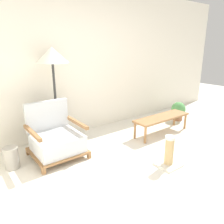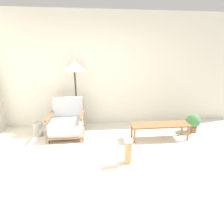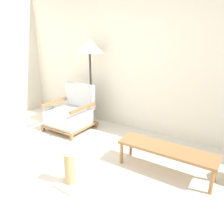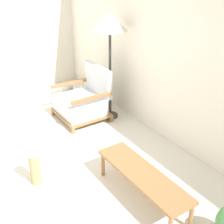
{
  "view_description": "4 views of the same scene",
  "coord_description": "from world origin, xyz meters",
  "px_view_note": "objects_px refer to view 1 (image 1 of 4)",
  "views": [
    {
      "loc": [
        -2.1,
        -1.4,
        1.65
      ],
      "look_at": [
        0.05,
        1.44,
        0.55
      ],
      "focal_mm": 35.0,
      "sensor_mm": 36.0,
      "label": 1
    },
    {
      "loc": [
        -0.3,
        -2.13,
        1.71
      ],
      "look_at": [
        0.05,
        1.44,
        0.55
      ],
      "focal_mm": 28.0,
      "sensor_mm": 36.0,
      "label": 2
    },
    {
      "loc": [
        1.79,
        -1.23,
        1.65
      ],
      "look_at": [
        0.05,
        1.44,
        0.55
      ],
      "focal_mm": 35.0,
      "sensor_mm": 36.0,
      "label": 3
    },
    {
      "loc": [
        3.01,
        -0.51,
        2.37
      ],
      "look_at": [
        0.05,
        1.44,
        0.55
      ],
      "focal_mm": 50.0,
      "sensor_mm": 36.0,
      "label": 4
    }
  ],
  "objects_px": {
    "floor_lamp": "(52,59)",
    "coffee_table": "(162,119)",
    "armchair": "(56,139)",
    "potted_plant": "(178,110)",
    "scratching_post": "(169,154)",
    "vase": "(11,158)"
  },
  "relations": [
    {
      "from": "potted_plant",
      "to": "scratching_post",
      "type": "bearing_deg",
      "value": -146.7
    },
    {
      "from": "armchair",
      "to": "coffee_table",
      "type": "height_order",
      "value": "armchair"
    },
    {
      "from": "vase",
      "to": "scratching_post",
      "type": "xyz_separation_m",
      "value": [
        1.79,
        -1.28,
        0.02
      ]
    },
    {
      "from": "vase",
      "to": "scratching_post",
      "type": "height_order",
      "value": "scratching_post"
    },
    {
      "from": "vase",
      "to": "potted_plant",
      "type": "height_order",
      "value": "potted_plant"
    },
    {
      "from": "floor_lamp",
      "to": "coffee_table",
      "type": "height_order",
      "value": "floor_lamp"
    },
    {
      "from": "vase",
      "to": "armchair",
      "type": "bearing_deg",
      "value": -3.67
    },
    {
      "from": "coffee_table",
      "to": "potted_plant",
      "type": "bearing_deg",
      "value": 17.76
    },
    {
      "from": "floor_lamp",
      "to": "coffee_table",
      "type": "distance_m",
      "value": 2.25
    },
    {
      "from": "floor_lamp",
      "to": "coffee_table",
      "type": "relative_size",
      "value": 1.32
    },
    {
      "from": "armchair",
      "to": "potted_plant",
      "type": "xyz_separation_m",
      "value": [
        2.89,
        -0.09,
        -0.05
      ]
    },
    {
      "from": "armchair",
      "to": "potted_plant",
      "type": "height_order",
      "value": "armchair"
    },
    {
      "from": "coffee_table",
      "to": "vase",
      "type": "bearing_deg",
      "value": 170.86
    },
    {
      "from": "armchair",
      "to": "scratching_post",
      "type": "height_order",
      "value": "armchair"
    },
    {
      "from": "armchair",
      "to": "scratching_post",
      "type": "relative_size",
      "value": 1.81
    },
    {
      "from": "armchair",
      "to": "floor_lamp",
      "type": "bearing_deg",
      "value": 62.47
    },
    {
      "from": "potted_plant",
      "to": "vase",
      "type": "bearing_deg",
      "value": 177.87
    },
    {
      "from": "scratching_post",
      "to": "armchair",
      "type": "bearing_deg",
      "value": 132.78
    },
    {
      "from": "vase",
      "to": "coffee_table",
      "type": "bearing_deg",
      "value": -9.14
    },
    {
      "from": "potted_plant",
      "to": "coffee_table",
      "type": "bearing_deg",
      "value": -162.24
    },
    {
      "from": "floor_lamp",
      "to": "potted_plant",
      "type": "bearing_deg",
      "value": -9.87
    },
    {
      "from": "armchair",
      "to": "floor_lamp",
      "type": "distance_m",
      "value": 1.23
    }
  ]
}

